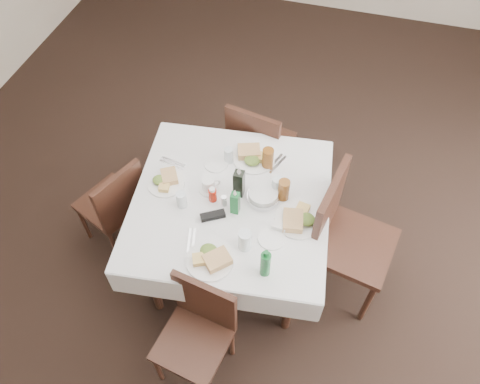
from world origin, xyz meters
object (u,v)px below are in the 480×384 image
(bread_basket, at_px, (263,196))
(dining_table, at_px, (231,208))
(water_e, at_px, (277,186))
(oil_cruet_dark, at_px, (239,183))
(chair_west, at_px, (116,203))
(oil_cruet_green, at_px, (235,202))
(coffee_mug, at_px, (209,185))
(water_s, at_px, (245,240))
(chair_south, at_px, (199,326))
(chair_north, at_px, (258,143))
(water_w, at_px, (182,200))
(water_n, at_px, (229,155))
(green_bottle, at_px, (265,264))
(chair_east, at_px, (342,232))
(ketchup_bottle, at_px, (213,195))

(bread_basket, bearing_deg, dining_table, -161.07)
(water_e, xyz_separation_m, oil_cruet_dark, (-0.23, -0.08, 0.04))
(chair_west, xyz_separation_m, oil_cruet_green, (0.88, -0.03, 0.37))
(bread_basket, xyz_separation_m, coffee_mug, (-0.35, -0.02, 0.01))
(chair_west, height_order, water_s, water_s)
(chair_south, bearing_deg, oil_cruet_green, 87.29)
(chair_north, height_order, water_w, chair_north)
(dining_table, bearing_deg, bread_basket, 18.93)
(water_w, xyz_separation_m, bread_basket, (0.47, 0.19, -0.03))
(bread_basket, relative_size, coffee_mug, 1.52)
(chair_north, bearing_deg, water_n, -101.73)
(water_w, height_order, bread_basket, water_w)
(dining_table, height_order, green_bottle, green_bottle)
(coffee_mug, bearing_deg, water_w, -126.24)
(water_s, height_order, water_w, water_s)
(chair_east, xyz_separation_m, oil_cruet_green, (-0.67, -0.15, 0.26))
(chair_south, relative_size, oil_cruet_green, 3.91)
(chair_north, relative_size, green_bottle, 4.00)
(water_e, distance_m, water_w, 0.60)
(chair_east, relative_size, coffee_mug, 7.62)
(ketchup_bottle, bearing_deg, chair_south, -79.73)
(water_w, bearing_deg, water_s, -21.77)
(chair_east, distance_m, oil_cruet_dark, 0.74)
(chair_south, relative_size, bread_basket, 4.03)
(chair_north, height_order, oil_cruet_green, oil_cruet_green)
(dining_table, height_order, water_w, water_w)
(chair_north, height_order, water_n, chair_north)
(oil_cruet_dark, distance_m, green_bottle, 0.58)
(water_e, bearing_deg, coffee_mug, -166.93)
(chair_west, bearing_deg, water_s, -14.35)
(dining_table, height_order, oil_cruet_dark, oil_cruet_dark)
(chair_north, distance_m, coffee_mug, 0.79)
(oil_cruet_green, bearing_deg, coffee_mug, 150.83)
(water_n, distance_m, oil_cruet_green, 0.42)
(water_w, relative_size, green_bottle, 0.52)
(chair_south, bearing_deg, green_bottle, 43.92)
(green_bottle, bearing_deg, oil_cruet_green, 127.60)
(chair_south, height_order, water_s, water_s)
(oil_cruet_green, bearing_deg, bread_basket, 44.15)
(water_e, height_order, water_w, water_e)
(ketchup_bottle, xyz_separation_m, green_bottle, (0.44, -0.41, 0.05))
(water_n, distance_m, water_e, 0.41)
(chair_north, xyz_separation_m, water_e, (0.28, -0.62, 0.32))
(chair_south, height_order, chair_east, chair_east)
(oil_cruet_dark, xyz_separation_m, coffee_mug, (-0.19, -0.02, -0.07))
(dining_table, relative_size, ketchup_bottle, 12.37)
(water_n, relative_size, green_bottle, 0.50)
(ketchup_bottle, bearing_deg, water_e, 24.38)
(oil_cruet_green, relative_size, green_bottle, 0.95)
(water_e, xyz_separation_m, ketchup_bottle, (-0.37, -0.17, -0.01))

